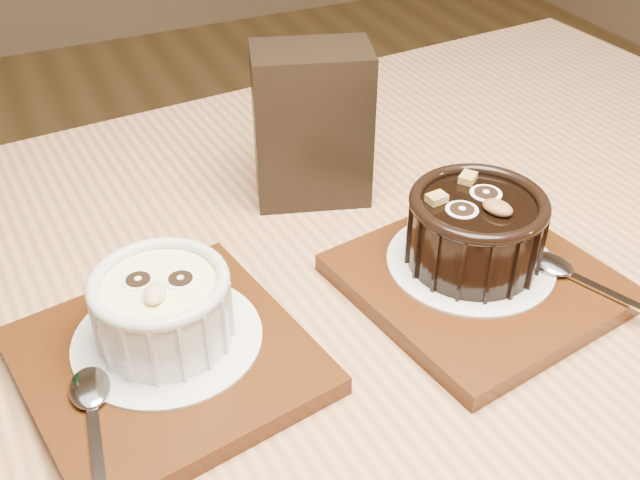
# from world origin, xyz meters

# --- Properties ---
(table) EXTENTS (1.26, 0.89, 0.75)m
(table) POSITION_xyz_m (-0.16, -0.10, 0.66)
(table) COLOR #9D6C44
(table) RESTS_ON ground
(tray_left) EXTENTS (0.21, 0.21, 0.01)m
(tray_left) POSITION_xyz_m (-0.27, -0.09, 0.76)
(tray_left) COLOR #45210B
(tray_left) RESTS_ON table
(doily_left) EXTENTS (0.13, 0.13, 0.00)m
(doily_left) POSITION_xyz_m (-0.26, -0.07, 0.77)
(doily_left) COLOR white
(doily_left) RESTS_ON tray_left
(ramekin_white) EXTENTS (0.09, 0.09, 0.06)m
(ramekin_white) POSITION_xyz_m (-0.26, -0.07, 0.80)
(ramekin_white) COLOR silver
(ramekin_white) RESTS_ON doily_left
(spoon_left) EXTENTS (0.04, 0.14, 0.01)m
(spoon_left) POSITION_xyz_m (-0.32, -0.13, 0.77)
(spoon_left) COLOR silver
(spoon_left) RESTS_ON tray_left
(tray_right) EXTENTS (0.21, 0.21, 0.01)m
(tray_right) POSITION_xyz_m (-0.03, -0.10, 0.76)
(tray_right) COLOR #45210B
(tray_right) RESTS_ON table
(doily_right) EXTENTS (0.13, 0.13, 0.00)m
(doily_right) POSITION_xyz_m (-0.02, -0.09, 0.77)
(doily_right) COLOR white
(doily_right) RESTS_ON tray_right
(ramekin_dark) EXTENTS (0.10, 0.10, 0.06)m
(ramekin_dark) POSITION_xyz_m (-0.02, -0.09, 0.80)
(ramekin_dark) COLOR black
(ramekin_dark) RESTS_ON doily_right
(spoon_right) EXTENTS (0.07, 0.13, 0.01)m
(spoon_right) POSITION_xyz_m (0.04, -0.15, 0.77)
(spoon_right) COLOR silver
(spoon_right) RESTS_ON tray_right
(condiment_stand) EXTENTS (0.11, 0.09, 0.14)m
(condiment_stand) POSITION_xyz_m (-0.08, 0.07, 0.82)
(condiment_stand) COLOR black
(condiment_stand) RESTS_ON table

